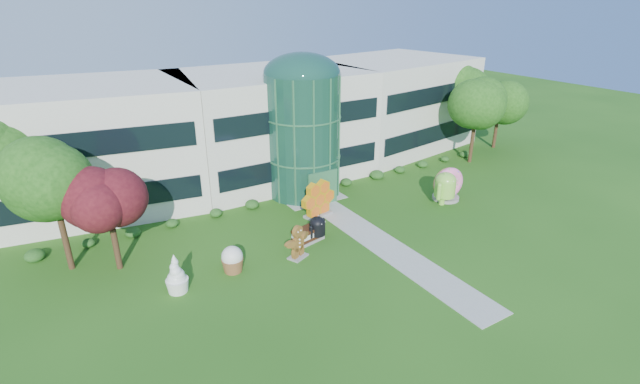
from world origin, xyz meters
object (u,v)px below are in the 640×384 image
android_black (317,226)px  android_green (445,185)px  gingerbread (298,242)px  donut (447,183)px

android_black → android_green: bearing=-23.9°
android_green → gingerbread: (-14.06, -1.24, -0.39)m
android_black → donut: bearing=-21.9°
android_green → android_black: android_green is taller
android_green → android_black: size_ratio=1.53×
android_green → donut: android_green is taller
android_green → donut: bearing=12.6°
donut → gingerbread: bearing=-163.7°
android_green → donut: (0.69, 0.45, -0.13)m
android_black → donut: 12.50m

